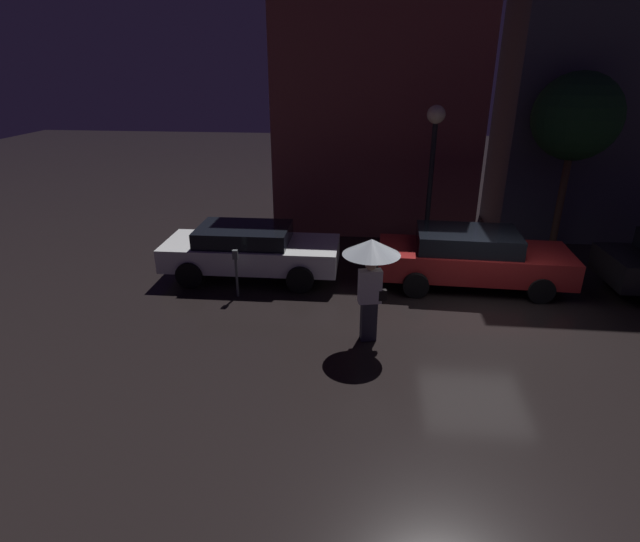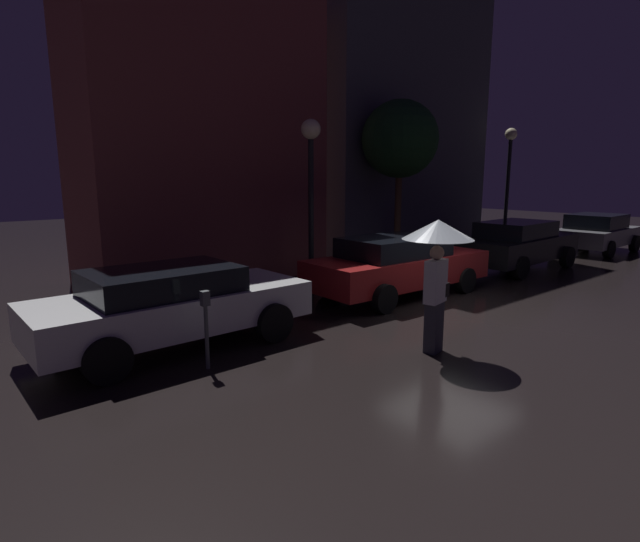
% 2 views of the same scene
% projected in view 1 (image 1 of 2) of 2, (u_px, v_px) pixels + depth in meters
% --- Properties ---
extents(ground_plane, '(60.00, 60.00, 0.00)m').
position_uv_depth(ground_plane, '(485.00, 312.00, 11.33)').
color(ground_plane, black).
extents(building_facade_left, '(6.42, 3.00, 7.77)m').
position_uv_depth(building_facade_left, '(377.00, 108.00, 16.04)').
color(building_facade_left, brown).
rests_on(building_facade_left, ground).
extents(building_facade_right, '(7.47, 3.00, 9.93)m').
position_uv_depth(building_facade_right, '(637.00, 72.00, 14.89)').
color(building_facade_right, '#3D3D47').
rests_on(building_facade_right, ground).
extents(parked_car_white, '(4.52, 2.01, 1.35)m').
position_uv_depth(parked_car_white, '(250.00, 249.00, 13.00)').
color(parked_car_white, silver).
rests_on(parked_car_white, ground).
extents(parked_car_red, '(4.73, 2.01, 1.42)m').
position_uv_depth(parked_car_red, '(471.00, 257.00, 12.47)').
color(parked_car_red, maroon).
rests_on(parked_car_red, ground).
extents(pedestrian_with_umbrella, '(1.12, 1.12, 2.16)m').
position_uv_depth(pedestrian_with_umbrella, '(371.00, 261.00, 9.58)').
color(pedestrian_with_umbrella, '#383842').
rests_on(pedestrian_with_umbrella, ground).
extents(parking_meter, '(0.12, 0.10, 1.19)m').
position_uv_depth(parking_meter, '(236.00, 268.00, 11.82)').
color(parking_meter, '#4C5154').
rests_on(parking_meter, ground).
extents(street_lamp_near, '(0.49, 0.49, 4.21)m').
position_uv_depth(street_lamp_near, '(434.00, 145.00, 13.58)').
color(street_lamp_near, black).
rests_on(street_lamp_near, ground).
extents(street_tree, '(2.31, 2.31, 5.06)m').
position_uv_depth(street_tree, '(576.00, 117.00, 13.28)').
color(street_tree, '#473323').
rests_on(street_tree, ground).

